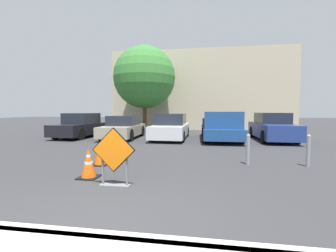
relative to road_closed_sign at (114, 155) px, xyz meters
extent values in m
plane|color=#333335|center=(0.42, 7.91, -0.69)|extent=(96.00, 96.00, 0.00)
cube|color=#ADAAA3|center=(0.42, -2.09, -0.62)|extent=(24.38, 0.20, 0.14)
cube|color=black|center=(0.00, 0.00, 0.12)|extent=(0.98, 0.03, 0.98)
cube|color=orange|center=(0.00, -0.02, 0.12)|extent=(0.92, 0.03, 0.92)
cube|color=slate|center=(0.00, 0.04, -0.67)|extent=(0.67, 0.20, 0.02)
cube|color=slate|center=(-0.28, 0.04, -0.28)|extent=(0.04, 0.04, 0.81)
cube|color=slate|center=(0.28, 0.04, -0.28)|extent=(0.04, 0.04, 0.81)
cube|color=black|center=(-0.86, 0.50, -0.67)|extent=(0.48, 0.48, 0.03)
cone|color=#EA590F|center=(-0.86, 0.50, -0.30)|extent=(0.35, 0.35, 0.71)
cylinder|color=white|center=(-0.86, 0.50, -0.14)|extent=(0.11, 0.11, 0.06)
cylinder|color=white|center=(-0.86, 0.50, -0.31)|extent=(0.20, 0.20, 0.06)
cube|color=black|center=(-1.19, 1.81, -0.67)|extent=(0.47, 0.47, 0.03)
cone|color=#EA590F|center=(-1.19, 1.81, -0.30)|extent=(0.35, 0.35, 0.71)
cylinder|color=white|center=(-1.19, 1.81, -0.15)|extent=(0.11, 0.11, 0.06)
cylinder|color=white|center=(-1.19, 1.81, -0.32)|extent=(0.19, 0.19, 0.06)
cube|color=black|center=(-1.55, 3.07, -0.67)|extent=(0.54, 0.54, 0.03)
cone|color=#EA590F|center=(-1.55, 3.07, -0.26)|extent=(0.40, 0.40, 0.80)
cylinder|color=white|center=(-1.55, 3.07, -0.08)|extent=(0.12, 0.12, 0.07)
cylinder|color=white|center=(-1.55, 3.07, -0.27)|extent=(0.22, 0.22, 0.07)
cube|color=black|center=(-5.70, 8.61, -0.15)|extent=(2.00, 4.36, 0.67)
cube|color=#1E232D|center=(-5.70, 8.72, 0.51)|extent=(1.67, 2.04, 0.65)
cylinder|color=black|center=(-4.96, 7.25, -0.33)|extent=(0.24, 0.71, 0.70)
cylinder|color=black|center=(-6.59, 7.33, -0.33)|extent=(0.24, 0.71, 0.70)
cylinder|color=black|center=(-4.82, 9.89, -0.33)|extent=(0.24, 0.71, 0.70)
cylinder|color=black|center=(-6.45, 9.98, -0.33)|extent=(0.24, 0.71, 0.70)
cube|color=#A39984|center=(-2.82, 8.40, -0.20)|extent=(1.91, 4.28, 0.60)
cube|color=#1E232D|center=(-2.82, 8.51, 0.39)|extent=(1.63, 1.99, 0.58)
cylinder|color=black|center=(-1.96, 7.11, -0.34)|extent=(0.22, 0.69, 0.69)
cylinder|color=black|center=(-3.61, 7.07, -0.34)|extent=(0.22, 0.69, 0.69)
cylinder|color=black|center=(-2.03, 9.74, -0.34)|extent=(0.22, 0.69, 0.69)
cylinder|color=black|center=(-3.68, 9.69, -0.34)|extent=(0.22, 0.69, 0.69)
cube|color=silver|center=(0.06, 8.61, -0.18)|extent=(1.92, 4.57, 0.67)
cube|color=#1E232D|center=(0.06, 8.72, 0.48)|extent=(1.66, 2.12, 0.65)
cylinder|color=black|center=(0.89, 7.19, -0.37)|extent=(0.21, 0.63, 0.62)
cylinder|color=black|center=(-0.81, 7.22, -0.37)|extent=(0.21, 0.63, 0.62)
cylinder|color=black|center=(0.94, 10.00, -0.37)|extent=(0.21, 0.63, 0.62)
cylinder|color=black|center=(-0.76, 10.03, -0.37)|extent=(0.21, 0.63, 0.62)
cube|color=navy|center=(2.95, 8.68, -0.19)|extent=(2.07, 5.23, 0.55)
cube|color=navy|center=(2.96, 7.51, 0.51)|extent=(1.87, 2.10, 0.85)
cube|color=navy|center=(2.92, 10.92, 0.31)|extent=(1.91, 0.12, 0.45)
cube|color=navy|center=(3.89, 9.73, 0.31)|extent=(0.13, 2.50, 0.45)
cube|color=navy|center=(1.98, 9.71, 0.31)|extent=(0.13, 2.50, 0.45)
cylinder|color=black|center=(3.89, 7.13, -0.29)|extent=(0.25, 0.80, 0.79)
cylinder|color=black|center=(2.04, 7.11, -0.29)|extent=(0.25, 0.80, 0.79)
cylinder|color=black|center=(3.85, 10.25, -0.29)|extent=(0.25, 0.80, 0.79)
cylinder|color=black|center=(2.00, 10.23, -0.29)|extent=(0.25, 0.80, 0.79)
cube|color=navy|center=(5.83, 8.82, -0.11)|extent=(1.76, 4.68, 0.77)
cube|color=#1E232D|center=(5.83, 8.94, 0.57)|extent=(1.53, 2.16, 0.59)
cylinder|color=black|center=(6.60, 7.37, -0.35)|extent=(0.21, 0.68, 0.68)
cylinder|color=black|center=(5.03, 7.38, -0.35)|extent=(0.21, 0.68, 0.68)
cylinder|color=black|center=(6.63, 10.26, -0.35)|extent=(0.21, 0.68, 0.68)
cylinder|color=black|center=(5.06, 10.27, -0.35)|extent=(0.21, 0.68, 0.68)
cylinder|color=gray|center=(3.30, 2.51, -0.24)|extent=(0.11, 0.11, 0.89)
sphere|color=gray|center=(3.30, 2.51, 0.20)|extent=(0.12, 0.12, 0.12)
cylinder|color=gray|center=(5.01, 2.51, -0.23)|extent=(0.11, 0.11, 0.90)
sphere|color=gray|center=(5.01, 2.51, 0.22)|extent=(0.12, 0.12, 0.12)
cube|color=beige|center=(1.73, 17.67, 2.85)|extent=(16.06, 5.00, 7.07)
cylinder|color=#513823|center=(-2.66, 12.95, 0.56)|extent=(0.32, 0.32, 2.49)
sphere|color=#387A33|center=(-2.66, 12.95, 3.64)|extent=(4.91, 4.91, 4.91)
camera|label=1|loc=(1.89, -4.60, 0.96)|focal=24.00mm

